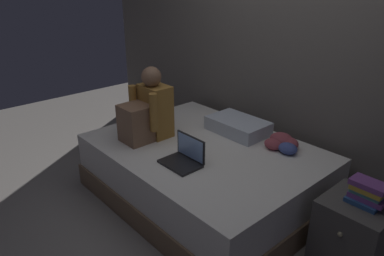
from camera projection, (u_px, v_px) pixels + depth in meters
The scene contains 9 objects.
ground_plane at pixel (194, 220), 3.07m from camera, with size 8.00×8.00×0.00m, color gray.
wall_back at pixel (293, 43), 3.27m from camera, with size 5.60×0.10×2.70m, color #605B56.
bed at pixel (204, 173), 3.29m from camera, with size 2.00×1.50×0.53m.
nightstand at pixel (353, 234), 2.52m from camera, with size 0.44×0.46×0.52m.
person_sitting at pixel (147, 112), 3.26m from camera, with size 0.39×0.44×0.66m.
laptop at pixel (184, 157), 2.88m from camera, with size 0.32×0.23×0.22m.
pillow at pixel (238, 126), 3.44m from camera, with size 0.56×0.36×0.13m, color silver.
book_stack at pixel (367, 193), 2.37m from camera, with size 0.23×0.16×0.17m.
clothes_pile at pixel (283, 143), 3.13m from camera, with size 0.31×0.26×0.12m.
Camera 1 is at (1.86, -1.69, 1.93)m, focal length 33.81 mm.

